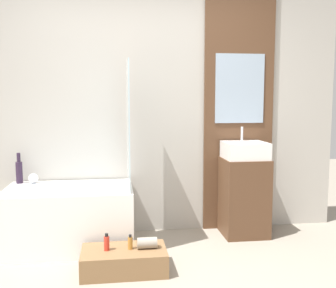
% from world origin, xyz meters
% --- Properties ---
extents(wall_tiled_back, '(4.20, 0.06, 2.60)m').
position_xyz_m(wall_tiled_back, '(0.00, 1.58, 1.30)').
color(wall_tiled_back, '#B7B2A8').
rests_on(wall_tiled_back, ground_plane).
extents(wall_wood_accent, '(0.75, 0.04, 2.60)m').
position_xyz_m(wall_wood_accent, '(1.03, 1.53, 1.31)').
color(wall_wood_accent, brown).
rests_on(wall_wood_accent, ground_plane).
extents(bathtub, '(1.17, 0.70, 0.57)m').
position_xyz_m(bathtub, '(-0.71, 1.18, 0.29)').
color(bathtub, white).
rests_on(bathtub, ground_plane).
extents(glass_shower_screen, '(0.01, 0.52, 1.17)m').
position_xyz_m(glass_shower_screen, '(-0.15, 1.11, 1.16)').
color(glass_shower_screen, silver).
rests_on(glass_shower_screen, bathtub).
extents(wooden_step_bench, '(0.68, 0.39, 0.19)m').
position_xyz_m(wooden_step_bench, '(-0.22, 0.58, 0.09)').
color(wooden_step_bench, olive).
rests_on(wooden_step_bench, ground_plane).
extents(vanity_cabinet, '(0.44, 0.42, 0.79)m').
position_xyz_m(vanity_cabinet, '(1.03, 1.30, 0.40)').
color(vanity_cabinet, brown).
rests_on(vanity_cabinet, ground_plane).
extents(sink, '(0.42, 0.38, 0.32)m').
position_xyz_m(sink, '(1.03, 1.30, 0.88)').
color(sink, white).
rests_on(sink, vanity_cabinet).
extents(vase_tall_dark, '(0.06, 0.06, 0.30)m').
position_xyz_m(vase_tall_dark, '(-1.21, 1.45, 0.69)').
color(vase_tall_dark, '#2D1E33').
rests_on(vase_tall_dark, bathtub).
extents(vase_round_light, '(0.10, 0.10, 0.10)m').
position_xyz_m(vase_round_light, '(-1.07, 1.43, 0.62)').
color(vase_round_light, white).
rests_on(vase_round_light, bathtub).
extents(bottle_soap_primary, '(0.04, 0.04, 0.14)m').
position_xyz_m(bottle_soap_primary, '(-0.35, 0.58, 0.25)').
color(bottle_soap_primary, red).
rests_on(bottle_soap_primary, wooden_step_bench).
extents(bottle_soap_secondary, '(0.04, 0.04, 0.12)m').
position_xyz_m(bottle_soap_secondary, '(-0.16, 0.58, 0.24)').
color(bottle_soap_secondary, '#B2752D').
rests_on(bottle_soap_secondary, wooden_step_bench).
extents(towel_roll, '(0.16, 0.09, 0.09)m').
position_xyz_m(towel_roll, '(-0.03, 0.58, 0.23)').
color(towel_roll, gray).
rests_on(towel_roll, wooden_step_bench).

